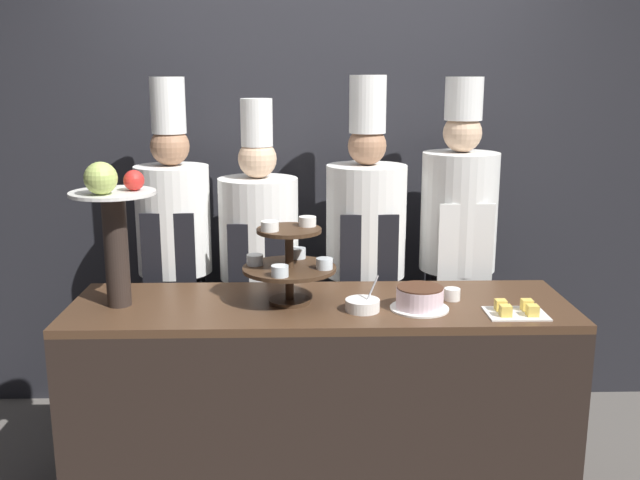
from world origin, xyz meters
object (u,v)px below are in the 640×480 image
at_px(chef_center_right, 366,248).
at_px(chef_center_left, 259,259).
at_px(cake_square_tray, 516,310).
at_px(serving_bowl_near, 363,305).
at_px(fruit_pedestal, 113,216).
at_px(chef_left, 175,248).
at_px(tiered_stand, 289,260).
at_px(chef_right, 458,241).
at_px(cup_white, 452,294).
at_px(cake_round, 420,298).

bearing_deg(chef_center_right, chef_center_left, 180.00).
height_order(cake_square_tray, serving_bowl_near, serving_bowl_near).
height_order(fruit_pedestal, chef_left, chef_left).
relative_size(tiered_stand, fruit_pedestal, 0.64).
bearing_deg(chef_left, chef_center_right, -0.00).
bearing_deg(cake_square_tray, chef_center_left, 144.25).
height_order(cake_square_tray, chef_right, chef_right).
height_order(cup_white, chef_center_left, chef_center_left).
relative_size(fruit_pedestal, chef_center_left, 0.36).
xyz_separation_m(fruit_pedestal, cake_round, (1.25, -0.07, -0.34)).
bearing_deg(cup_white, cake_square_tray, -41.42).
bearing_deg(chef_right, serving_bowl_near, -127.16).
relative_size(fruit_pedestal, cake_square_tray, 2.56).
height_order(cake_round, cake_square_tray, cake_round).
bearing_deg(tiered_stand, cake_round, -10.86).
bearing_deg(cake_square_tray, chef_right, 95.47).
relative_size(cake_round, chef_right, 0.13).
distance_m(serving_bowl_near, chef_center_right, 0.72).
height_order(tiered_stand, chef_right, chef_right).
distance_m(chef_left, chef_center_left, 0.43).
distance_m(fruit_pedestal, cake_round, 1.30).
xyz_separation_m(cup_white, chef_left, (-1.28, 0.58, 0.07)).
distance_m(tiered_stand, chef_center_left, 0.64).
distance_m(cake_round, chef_left, 1.32).
xyz_separation_m(chef_left, chef_center_right, (0.96, -0.00, -0.01)).
xyz_separation_m(cake_round, chef_right, (0.31, 0.70, 0.08)).
distance_m(fruit_pedestal, chef_right, 1.70).
height_order(serving_bowl_near, chef_center_right, chef_center_right).
height_order(cake_square_tray, chef_center_right, chef_center_right).
height_order(cake_round, chef_center_left, chef_center_left).
xyz_separation_m(chef_center_right, chef_right, (0.47, -0.00, 0.03)).
height_order(chef_left, chef_center_right, chef_center_right).
bearing_deg(chef_center_left, cup_white, -34.15).
height_order(tiered_stand, cake_round, tiered_stand).
xyz_separation_m(fruit_pedestal, chef_left, (0.13, 0.63, -0.29)).
bearing_deg(cake_round, tiered_stand, 169.14).
bearing_deg(cake_square_tray, fruit_pedestal, 174.82).
bearing_deg(chef_left, cup_white, -24.45).
xyz_separation_m(fruit_pedestal, cake_square_tray, (1.63, -0.15, -0.37)).
height_order(tiered_stand, cake_square_tray, tiered_stand).
relative_size(cup_white, chef_center_right, 0.04).
relative_size(fruit_pedestal, cake_round, 2.53).
bearing_deg(tiered_stand, chef_right, 35.43).
distance_m(chef_center_right, chef_right, 0.47).
xyz_separation_m(cake_round, chef_center_right, (-0.16, 0.70, 0.04)).
bearing_deg(serving_bowl_near, chef_right, 52.84).
distance_m(tiered_stand, cake_round, 0.56).
xyz_separation_m(fruit_pedestal, cup_white, (1.41, 0.05, -0.36)).
bearing_deg(cup_white, cake_round, -143.31).
relative_size(serving_bowl_near, chef_right, 0.08).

